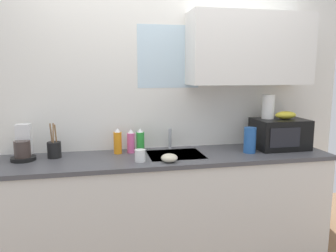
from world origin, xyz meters
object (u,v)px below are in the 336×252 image
Objects in this scene: microwave at (280,134)px; dish_soap_bottle_orange at (118,142)px; utensil_crock at (54,149)px; small_bowl at (169,158)px; banana_bunch at (286,115)px; coffee_maker at (23,147)px; cereal_canister at (250,140)px; dish_soap_bottle_pink at (131,142)px; dish_soap_bottle_green at (140,141)px; paper_towel_roll at (268,107)px; mug_white at (140,156)px.

dish_soap_bottle_orange is (-1.46, 0.10, -0.03)m from microwave.
utensil_crock is 2.21× the size of small_bowl.
microwave is 0.18m from banana_bunch.
coffee_maker is (-2.25, 0.06, -0.20)m from banana_bunch.
utensil_crock is at bearing 174.06° from cereal_canister.
dish_soap_bottle_pink is (-1.39, 0.11, -0.21)m from banana_bunch.
coffee_maker reaches higher than dish_soap_bottle_green.
dish_soap_bottle_pink is (-1.34, 0.12, -0.04)m from microwave.
paper_towel_roll is 2.32× the size of mug_white.
dish_soap_bottle_orange is 1.00× the size of cereal_canister.
dish_soap_bottle_pink reaches higher than mug_white.
dish_soap_bottle_orange is at bearing 169.76° from cereal_canister.
paper_towel_roll is at bearing -2.19° from dish_soap_bottle_orange.
coffee_maker is 0.93m from mug_white.
microwave is 1.97m from utensil_crock.
banana_bunch is 2.04m from utensil_crock.
banana_bunch is at bearing 14.38° from cereal_canister.
cereal_canister is (1.86, -0.16, 0.01)m from coffee_maker.
microwave reaches higher than small_bowl.
dish_soap_bottle_green is at bearing 176.87° from paper_towel_roll.
cereal_canister reaches higher than mug_white.
coffee_maker is 0.75m from dish_soap_bottle_orange.
microwave is at bearing -4.07° from dish_soap_bottle_orange.
dish_soap_bottle_pink is at bearing 4.00° from utensil_crock.
small_bowl is (0.22, -0.06, -0.02)m from mug_white.
cereal_canister is 0.97m from mug_white.
microwave is 1.11m from small_bowl.
banana_bunch reaches higher than utensil_crock.
coffee_maker is at bearing 178.44° from microwave.
cereal_canister is at bearing -10.24° from dish_soap_bottle_orange.
banana_bunch is 0.95× the size of dish_soap_bottle_green.
cereal_canister is (0.92, -0.21, 0.01)m from dish_soap_bottle_green.
cereal_canister is (-0.39, -0.10, -0.19)m from banana_bunch.
banana_bunch is 0.71× the size of coffee_maker.
microwave is 2.08× the size of cereal_canister.
cereal_canister is at bearing -147.99° from paper_towel_roll.
utensil_crock is (-1.97, 0.07, -0.06)m from microwave.
utensil_crock is at bearing 179.39° from paper_towel_roll.
paper_towel_roll is at bearing 11.29° from mug_white.
small_bowl is (0.38, -0.35, -0.07)m from dish_soap_bottle_orange.
banana_bunch reaches higher than dish_soap_bottle_green.
mug_white is at bearing -168.71° from paper_towel_roll.
microwave is 2.30× the size of banana_bunch.
dish_soap_bottle_green is at bearing -0.12° from dish_soap_bottle_pink.
dish_soap_bottle_green is 0.20m from dish_soap_bottle_orange.
paper_towel_roll is 1.27m from mug_white.
cereal_canister is (-0.24, -0.15, -0.27)m from paper_towel_roll.
dish_soap_bottle_green is 1.63× the size of small_bowl.
microwave is 4.84× the size of mug_white.
microwave is at bearing 16.17° from cereal_canister.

